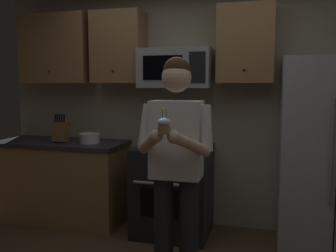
{
  "coord_description": "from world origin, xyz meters",
  "views": [
    {
      "loc": [
        0.79,
        -2.35,
        1.57
      ],
      "look_at": [
        0.06,
        0.36,
        1.25
      ],
      "focal_mm": 40.37,
      "sensor_mm": 36.0,
      "label": 1
    }
  ],
  "objects_px": {
    "microwave": "(176,68)",
    "person": "(176,160)",
    "refrigerator": "(331,157)",
    "cupcake": "(164,126)",
    "oven_range": "(173,190)",
    "bowl_large_white": "(90,138)",
    "knife_block": "(61,132)"
  },
  "relations": [
    {
      "from": "microwave",
      "to": "person",
      "type": "distance_m",
      "value": 1.37
    },
    {
      "from": "microwave",
      "to": "refrigerator",
      "type": "distance_m",
      "value": 1.72
    },
    {
      "from": "microwave",
      "to": "cupcake",
      "type": "xyz_separation_m",
      "value": [
        0.28,
        -1.46,
        -0.43
      ]
    },
    {
      "from": "oven_range",
      "to": "person",
      "type": "height_order",
      "value": "person"
    },
    {
      "from": "microwave",
      "to": "bowl_large_white",
      "type": "bearing_deg",
      "value": -172.17
    },
    {
      "from": "knife_block",
      "to": "microwave",
      "type": "bearing_deg",
      "value": 6.69
    },
    {
      "from": "refrigerator",
      "to": "cupcake",
      "type": "relative_size",
      "value": 10.35
    },
    {
      "from": "refrigerator",
      "to": "oven_range",
      "type": "bearing_deg",
      "value": 178.5
    },
    {
      "from": "oven_range",
      "to": "person",
      "type": "relative_size",
      "value": 0.53
    },
    {
      "from": "bowl_large_white",
      "to": "cupcake",
      "type": "xyz_separation_m",
      "value": [
        1.21,
        -1.33,
        0.32
      ]
    },
    {
      "from": "microwave",
      "to": "bowl_large_white",
      "type": "relative_size",
      "value": 3.27
    },
    {
      "from": "refrigerator",
      "to": "cupcake",
      "type": "distance_m",
      "value": 1.83
    },
    {
      "from": "oven_range",
      "to": "cupcake",
      "type": "bearing_deg",
      "value": -78.22
    },
    {
      "from": "knife_block",
      "to": "bowl_large_white",
      "type": "xyz_separation_m",
      "value": [
        0.34,
        0.02,
        -0.06
      ]
    },
    {
      "from": "person",
      "to": "cupcake",
      "type": "xyz_separation_m",
      "value": [
        0.0,
        -0.33,
        0.3
      ]
    },
    {
      "from": "microwave",
      "to": "oven_range",
      "type": "bearing_deg",
      "value": -90.02
    },
    {
      "from": "oven_range",
      "to": "knife_block",
      "type": "relative_size",
      "value": 2.91
    },
    {
      "from": "oven_range",
      "to": "cupcake",
      "type": "xyz_separation_m",
      "value": [
        0.28,
        -1.34,
        0.83
      ]
    },
    {
      "from": "oven_range",
      "to": "bowl_large_white",
      "type": "distance_m",
      "value": 1.07
    },
    {
      "from": "oven_range",
      "to": "knife_block",
      "type": "bearing_deg",
      "value": -178.67
    },
    {
      "from": "knife_block",
      "to": "person",
      "type": "height_order",
      "value": "person"
    },
    {
      "from": "microwave",
      "to": "knife_block",
      "type": "xyz_separation_m",
      "value": [
        -1.27,
        -0.15,
        -0.68
      ]
    },
    {
      "from": "refrigerator",
      "to": "cupcake",
      "type": "height_order",
      "value": "refrigerator"
    },
    {
      "from": "refrigerator",
      "to": "knife_block",
      "type": "xyz_separation_m",
      "value": [
        -2.77,
        0.01,
        0.14
      ]
    },
    {
      "from": "knife_block",
      "to": "bowl_large_white",
      "type": "relative_size",
      "value": 1.41
    },
    {
      "from": "oven_range",
      "to": "refrigerator",
      "type": "height_order",
      "value": "refrigerator"
    },
    {
      "from": "knife_block",
      "to": "person",
      "type": "bearing_deg",
      "value": -32.31
    },
    {
      "from": "knife_block",
      "to": "cupcake",
      "type": "relative_size",
      "value": 1.84
    },
    {
      "from": "bowl_large_white",
      "to": "person",
      "type": "xyz_separation_m",
      "value": [
        1.21,
        -1.0,
        0.02
      ]
    },
    {
      "from": "knife_block",
      "to": "bowl_large_white",
      "type": "height_order",
      "value": "knife_block"
    },
    {
      "from": "knife_block",
      "to": "person",
      "type": "distance_m",
      "value": 1.83
    },
    {
      "from": "microwave",
      "to": "refrigerator",
      "type": "relative_size",
      "value": 0.41
    }
  ]
}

